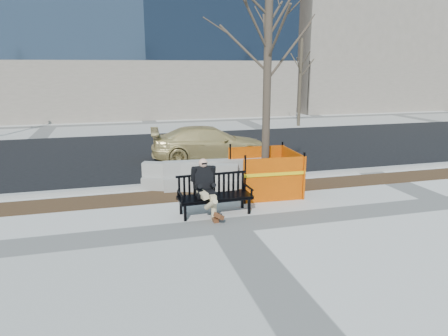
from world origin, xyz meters
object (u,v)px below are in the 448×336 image
Objects in this scene: seated_man at (205,214)px; tree_fence at (264,193)px; sedan at (210,160)px; jersey_barrier_left at (190,190)px; jersey_barrier_right at (214,188)px; bench at (215,214)px.

seated_man is 0.21× the size of tree_fence.
seated_man is 6.26m from sedan.
jersey_barrier_left is 0.74m from jersey_barrier_right.
tree_fence reaches higher than jersey_barrier_left.
seated_man reaches higher than jersey_barrier_left.
tree_fence is 1.47× the size of sedan.
sedan is at bearing 91.04° from jersey_barrier_left.
jersey_barrier_left is (-2.06, 0.85, 0.00)m from tree_fence.
seated_man is 2.19m from jersey_barrier_left.
jersey_barrier_left is at bearing 157.51° from tree_fence.
bench is at bearing -98.56° from jersey_barrier_right.
bench is 2.31m from tree_fence.
sedan is (-0.54, 4.72, 0.00)m from tree_fence.
bench is at bearing -11.39° from seated_man.
bench is 0.66× the size of jersey_barrier_left.
tree_fence is 1.58m from jersey_barrier_right.
tree_fence is at bearing -168.56° from sedan.
sedan is at bearing 73.18° from seated_man.
seated_man is at bearing 168.61° from bench.
bench is 0.41× the size of sedan.
sedan is (1.57, 6.06, 0.00)m from seated_man.
sedan is at bearing 83.49° from jersey_barrier_right.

